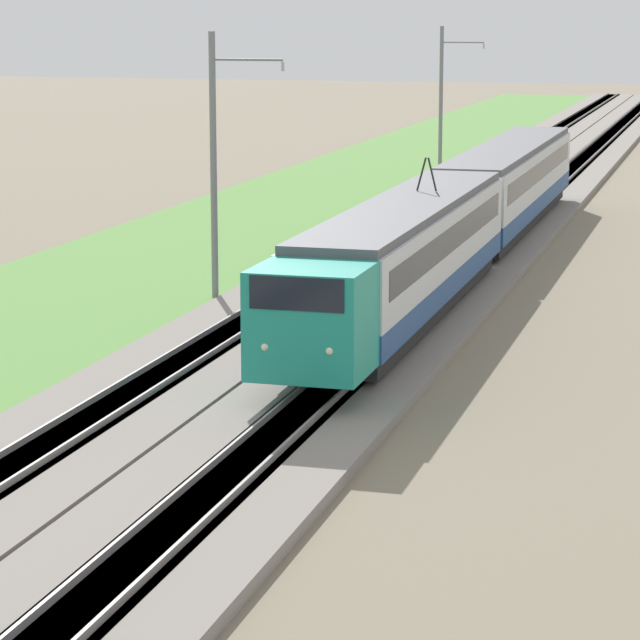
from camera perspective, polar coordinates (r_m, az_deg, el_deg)
ballast_main at (r=55.84m, az=0.66°, el=1.92°), size 240.00×4.40×0.30m
ballast_adjacent at (r=54.87m, az=5.23°, el=1.70°), size 240.00×4.40×0.30m
track_main at (r=55.84m, az=0.66°, el=1.93°), size 240.00×1.57×0.45m
track_adjacent at (r=54.86m, az=5.23°, el=1.71°), size 240.00×1.57×0.45m
grass_verge at (r=57.76m, az=-5.37°, el=2.10°), size 240.00×12.43×0.12m
passenger_train at (r=55.75m, az=5.50°, el=4.09°), size 43.13×2.84×4.94m
catenary_mast_mid at (r=50.08m, az=-3.97°, el=5.89°), size 0.22×2.56×8.86m
catenary_mast_far at (r=87.54m, az=4.61°, el=8.24°), size 0.22×2.56×8.64m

